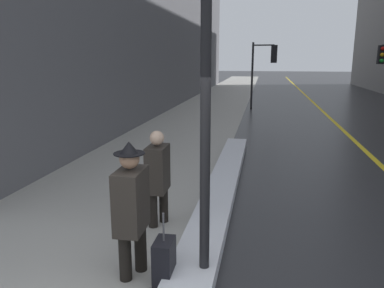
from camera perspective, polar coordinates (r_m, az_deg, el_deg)
sidewalk_slab at (r=18.50m, az=1.58°, el=4.55°), size 4.00×80.00×0.01m
road_centre_stripe at (r=18.51m, az=20.28°, el=3.75°), size 0.16×80.00×0.00m
snow_bank_curb at (r=7.69m, az=4.46°, el=-6.84°), size 0.60×8.96×0.21m
lamp_post at (r=4.14m, az=2.11°, el=10.37°), size 0.28×0.28×4.11m
traffic_light_near at (r=20.39m, az=11.20°, el=12.24°), size 1.31×0.33×3.52m
pedestrian_in_fedora at (r=4.68m, az=-9.25°, el=-9.15°), size 0.37×0.54×1.75m
pedestrian_trailing at (r=6.07m, az=-5.25°, el=-4.55°), size 0.31×0.52×1.59m
rolling_suitcase at (r=4.71m, az=-4.26°, el=-17.70°), size 0.23×0.36×0.95m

